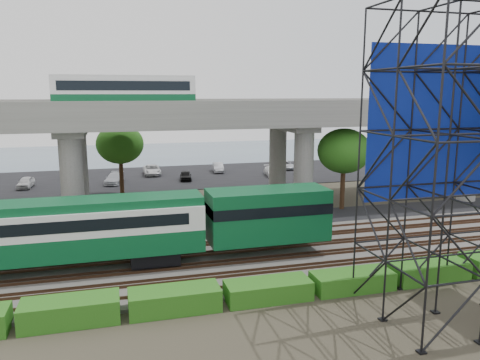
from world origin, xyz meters
name	(u,v)px	position (x,y,z in m)	size (l,w,h in m)	color
ground	(231,272)	(0.00, 0.00, 0.00)	(140.00, 140.00, 0.00)	#474233
ballast_bed	(223,259)	(0.00, 2.00, 0.10)	(90.00, 12.00, 0.20)	slate
service_road	(200,225)	(0.00, 10.50, 0.04)	(90.00, 5.00, 0.08)	black
parking_lot	(168,177)	(0.00, 34.00, 0.04)	(90.00, 18.00, 0.08)	black
harbor_water	(154,156)	(0.00, 56.00, 0.01)	(140.00, 40.00, 0.03)	#41546B
rail_tracks	(223,257)	(0.00, 2.00, 0.28)	(90.00, 9.52, 0.16)	#472D1E
commuter_train	(80,229)	(-8.83, 2.00, 2.88)	(29.30, 3.06, 4.30)	black
overpass	(184,123)	(-0.40, 16.00, 8.21)	(80.00, 12.00, 12.40)	#9E9B93
scaffold_tower	(474,165)	(10.17, -7.98, 7.47)	(9.36, 6.36, 15.00)	black
hedge_strip	(268,289)	(1.01, -4.30, 0.56)	(34.60, 1.80, 1.20)	#235F15
trees	(137,153)	(-4.67, 16.17, 5.57)	(40.94, 16.94, 7.69)	#382314
suv	(58,226)	(-11.09, 10.84, 0.77)	(2.30, 4.98, 1.38)	black
parked_cars	(172,172)	(0.56, 33.61, 0.70)	(35.84, 9.66, 1.30)	silver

